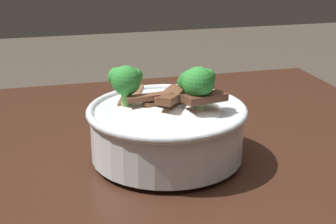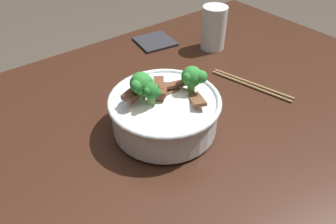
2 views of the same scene
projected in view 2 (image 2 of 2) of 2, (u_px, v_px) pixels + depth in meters
dining_table at (201, 143)px, 0.89m from camera, size 1.23×0.94×0.77m
rice_bowl at (165, 109)px, 0.69m from camera, size 0.25×0.25×0.15m
drinking_glass at (213, 31)px, 1.00m from camera, size 0.08×0.08×0.14m
chopsticks_pair at (251, 85)px, 0.86m from camera, size 0.08×0.23×0.01m
folded_napkin at (155, 42)px, 1.06m from camera, size 0.13×0.14×0.01m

